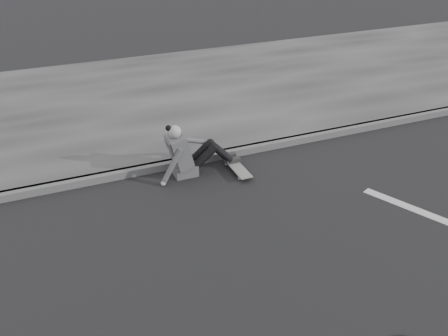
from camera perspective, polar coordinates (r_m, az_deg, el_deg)
The scene contains 5 objects.
ground at distance 6.20m, azimuth 2.38°, elevation -10.35°, with size 80.00×80.00×0.00m, color black.
curb at distance 8.18m, azimuth -5.25°, elevation 0.60°, with size 24.00×0.16×0.12m, color #4E4E4E.
sidewalk at distance 10.85m, azimuth -10.29°, elevation 7.56°, with size 24.00×6.00×0.12m, color #373737.
skateboard at distance 7.98m, azimuth 1.50°, elevation 0.05°, with size 0.20×0.78×0.09m.
seated_woman at distance 7.82m, azimuth -4.14°, elevation 1.70°, with size 1.38×0.46×0.88m.
Camera 1 is at (-2.10, -4.33, 3.92)m, focal length 40.00 mm.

